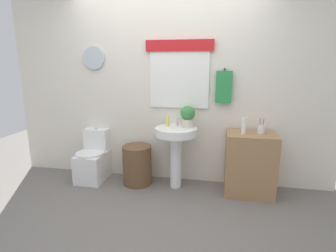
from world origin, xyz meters
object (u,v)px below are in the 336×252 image
Objects in this scene: pedestal_sink at (176,142)px; toothbrush_cup at (261,129)px; toilet at (94,160)px; lotion_bottle at (244,126)px; potted_plant at (188,115)px; laundry_hamper at (137,165)px; wooden_cabinet at (250,164)px; soap_bottle at (167,121)px.

toothbrush_cup is (1.03, 0.02, 0.22)m from pedestal_sink.
toothbrush_cup is at bearing 1.11° from pedestal_sink.
lotion_bottle is (2.00, -0.07, 0.60)m from toilet.
potted_plant is at bearing 1.24° from toilet.
laundry_hamper is at bearing 180.00° from pedestal_sink.
toilet is 2.09m from lotion_bottle.
laundry_hamper is (0.65, -0.03, -0.01)m from toilet.
lotion_bottle is (0.69, -0.10, -0.08)m from potted_plant.
pedestal_sink is 1.04× the size of wooden_cabinet.
lotion_bottle is (0.95, -0.09, -0.00)m from soap_bottle.
pedestal_sink is at bearing -178.89° from toothbrush_cup.
toilet is 5.01× the size of soap_bottle.
wooden_cabinet is at bearing -169.05° from toothbrush_cup.
soap_bottle is (1.06, 0.02, 0.60)m from toilet.
soap_bottle is at bearing 1.00° from toilet.
toothbrush_cup is (1.15, -0.03, -0.05)m from soap_bottle.
laundry_hamper is 2.86× the size of toothbrush_cup.
toilet is at bearing 179.70° from toothbrush_cup.
lotion_bottle is 1.05× the size of toothbrush_cup.
soap_bottle is 0.51× the size of potted_plant.
wooden_cabinet is at bearing 21.13° from lotion_bottle.
toothbrush_cup is at bearing -0.30° from toilet.
pedestal_sink reaches higher than wooden_cabinet.
wooden_cabinet reaches higher than laundry_hamper.
toothbrush_cup reaches higher than toilet.
laundry_hamper is at bearing 178.31° from lotion_bottle.
pedestal_sink is at bearing 177.23° from lotion_bottle.
lotion_bottle reaches higher than toilet.
pedestal_sink is 0.96m from wooden_cabinet.
wooden_cabinet is 0.45m from toothbrush_cup.
wooden_cabinet is 4.20× the size of toothbrush_cup.
soap_bottle reaches higher than toilet.
soap_bottle is 0.27m from potted_plant.
soap_bottle reaches higher than pedestal_sink.
soap_bottle is 1.15m from toothbrush_cup.
wooden_cabinet is 1.16m from soap_bottle.
wooden_cabinet is (1.46, 0.00, 0.12)m from laundry_hamper.
soap_bottle reaches higher than wooden_cabinet.
toothbrush_cup is at bearing 0.73° from laundry_hamper.
toilet is 1.35× the size of laundry_hamper.
wooden_cabinet is 0.50m from lotion_bottle.
toothbrush_cup is (2.21, -0.01, 0.56)m from toilet.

